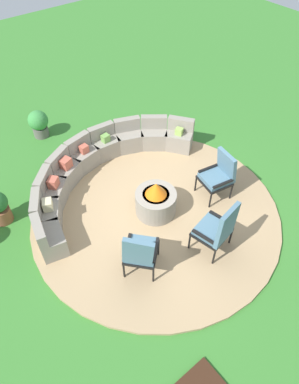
{
  "coord_description": "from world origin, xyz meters",
  "views": [
    {
      "loc": [
        -2.91,
        -3.47,
        5.4
      ],
      "look_at": [
        0.0,
        0.2,
        0.45
      ],
      "focal_mm": 32.18,
      "sensor_mm": 36.0,
      "label": 1
    }
  ],
  "objects": [
    {
      "name": "patio_circle",
      "position": [
        0.0,
        0.0,
        0.03
      ],
      "size": [
        4.99,
        4.99,
        0.06
      ],
      "primitive_type": "cylinder",
      "color": "tan",
      "rests_on": "ground_plane"
    },
    {
      "name": "lounge_chair_back_left",
      "position": [
        1.32,
        -0.4,
        0.61
      ],
      "size": [
        0.68,
        0.66,
        1.04
      ],
      "rotation": [
        0.0,
        0.0,
        7.67
      ],
      "color": "black",
      "rests_on": "patio_circle"
    },
    {
      "name": "fire_pit",
      "position": [
        0.0,
        0.0,
        0.37
      ],
      "size": [
        0.81,
        0.81,
        0.78
      ],
      "color": "gray",
      "rests_on": "patio_circle"
    },
    {
      "name": "lounge_chair_front_right",
      "position": [
        0.27,
        -1.36,
        0.64
      ],
      "size": [
        0.73,
        0.68,
        1.16
      ],
      "rotation": [
        0.0,
        0.0,
        6.49
      ],
      "color": "black",
      "rests_on": "patio_circle"
    },
    {
      "name": "curved_stone_bench",
      "position": [
        -0.32,
        1.56,
        0.36
      ],
      "size": [
        4.39,
        2.21,
        0.75
      ],
      "color": "gray",
      "rests_on": "patio_circle"
    },
    {
      "name": "ground_plane",
      "position": [
        0.0,
        0.0,
        0.0
      ],
      "size": [
        24.0,
        24.0,
        0.0
      ],
      "primitive_type": "plane",
      "color": "#387A2D"
    },
    {
      "name": "lounge_chair_front_left",
      "position": [
        -1.06,
        -0.89,
        0.62
      ],
      "size": [
        0.8,
        0.82,
        1.13
      ],
      "rotation": [
        0.0,
        0.0,
        5.44
      ],
      "color": "black",
      "rests_on": "patio_circle"
    },
    {
      "name": "potted_plant_2",
      "position": [
        -0.65,
        3.81,
        0.38
      ],
      "size": [
        0.49,
        0.49,
        0.71
      ],
      "color": "#605B56",
      "rests_on": "ground_plane"
    }
  ]
}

